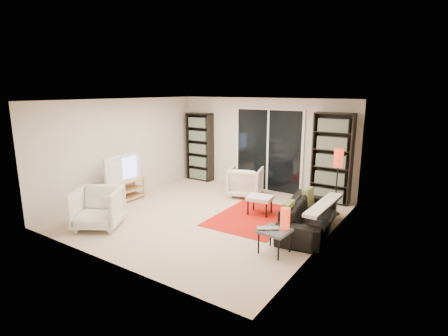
% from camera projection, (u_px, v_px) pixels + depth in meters
% --- Properties ---
extents(floor, '(5.00, 5.00, 0.00)m').
position_uv_depth(floor, '(206.00, 215.00, 7.42)').
color(floor, beige).
rests_on(floor, ground).
extents(wall_back, '(5.00, 0.02, 2.40)m').
position_uv_depth(wall_back, '(262.00, 144.00, 9.19)').
color(wall_back, beige).
rests_on(wall_back, ground).
extents(wall_front, '(5.00, 0.02, 2.40)m').
position_uv_depth(wall_front, '(105.00, 188.00, 5.12)').
color(wall_front, beige).
rests_on(wall_front, ground).
extents(wall_left, '(0.02, 5.00, 2.40)m').
position_uv_depth(wall_left, '(123.00, 149.00, 8.50)').
color(wall_left, beige).
rests_on(wall_left, ground).
extents(wall_right, '(0.02, 5.00, 2.40)m').
position_uv_depth(wall_right, '(327.00, 176.00, 5.81)').
color(wall_right, beige).
rests_on(wall_right, ground).
extents(ceiling, '(5.00, 5.00, 0.02)m').
position_uv_depth(ceiling, '(205.00, 100.00, 6.89)').
color(ceiling, white).
rests_on(ceiling, wall_back).
extents(sliding_door, '(1.92, 0.08, 2.16)m').
position_uv_depth(sliding_door, '(268.00, 151.00, 9.08)').
color(sliding_door, white).
rests_on(sliding_door, ground).
extents(bookshelf_left, '(0.80, 0.30, 1.95)m').
position_uv_depth(bookshelf_left, '(200.00, 147.00, 10.15)').
color(bookshelf_left, black).
rests_on(bookshelf_left, ground).
extents(bookshelf_right, '(0.90, 0.30, 2.10)m').
position_uv_depth(bookshelf_right, '(332.00, 158.00, 8.06)').
color(bookshelf_right, black).
rests_on(bookshelf_right, ground).
extents(tv_stand, '(0.41, 1.29, 0.50)m').
position_uv_depth(tv_stand, '(120.00, 191.00, 8.21)').
color(tv_stand, tan).
rests_on(tv_stand, floor).
extents(tv, '(0.28, 1.13, 0.65)m').
position_uv_depth(tv, '(119.00, 168.00, 8.08)').
color(tv, black).
rests_on(tv, tv_stand).
extents(rug, '(1.56, 2.07, 0.01)m').
position_uv_depth(rug, '(254.00, 217.00, 7.29)').
color(rug, red).
rests_on(rug, floor).
extents(sofa, '(1.07, 2.08, 0.58)m').
position_uv_depth(sofa, '(309.00, 216.00, 6.56)').
color(sofa, black).
rests_on(sofa, floor).
extents(armchair_back, '(0.99, 1.00, 0.73)m').
position_uv_depth(armchair_back, '(245.00, 182.00, 8.67)').
color(armchair_back, silver).
rests_on(armchair_back, floor).
extents(armchair_front, '(1.16, 1.16, 0.78)m').
position_uv_depth(armchair_front, '(98.00, 208.00, 6.69)').
color(armchair_front, silver).
rests_on(armchair_front, floor).
extents(ottoman, '(0.56, 0.48, 0.40)m').
position_uv_depth(ottoman, '(260.00, 199.00, 7.40)').
color(ottoman, silver).
rests_on(ottoman, floor).
extents(side_table, '(0.50, 0.50, 0.40)m').
position_uv_depth(side_table, '(275.00, 232.00, 5.63)').
color(side_table, '#414146').
rests_on(side_table, floor).
extents(laptop, '(0.42, 0.39, 0.03)m').
position_uv_depth(laptop, '(268.00, 229.00, 5.60)').
color(laptop, silver).
rests_on(laptop, side_table).
extents(table_lamp, '(0.15, 0.15, 0.35)m').
position_uv_depth(table_lamp, '(285.00, 218.00, 5.64)').
color(table_lamp, red).
rests_on(table_lamp, side_table).
extents(floor_lamp, '(0.21, 0.21, 1.42)m').
position_uv_depth(floor_lamp, '(338.00, 164.00, 7.25)').
color(floor_lamp, black).
rests_on(floor_lamp, floor).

